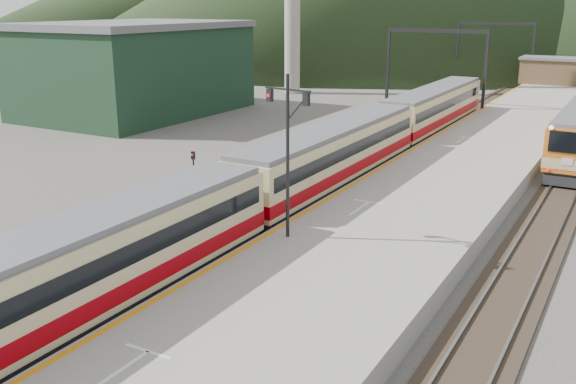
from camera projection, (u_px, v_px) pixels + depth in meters
The scene contains 12 objects.
track_main at pixel (408, 147), 47.29m from camera, with size 2.60×200.00×0.23m.
track_far at pixel (346, 140), 49.65m from camera, with size 2.60×200.00×0.23m.
platform at pixel (479, 155), 42.87m from camera, with size 8.00×100.00×1.00m, color gray.
gantry_near at pixel (436, 55), 59.60m from camera, with size 9.55×0.25×8.00m.
gantry_far at pixel (495, 42), 80.49m from camera, with size 9.55×0.25×8.00m.
warehouse at pixel (135, 68), 60.92m from camera, with size 14.50×20.50×8.60m.
station_shed at pixel (562, 71), 75.70m from camera, with size 9.40×4.40×3.10m.
main_train at pixel (333, 159), 35.96m from camera, with size 2.74×56.33×3.35m.
signal_mast at pixel (288, 140), 25.44m from camera, with size 2.19×0.48×6.68m.
short_signal_b at pixel (276, 163), 36.85m from camera, with size 0.26×0.22×2.27m.
short_signal_c at pixel (194, 165), 36.28m from camera, with size 0.26×0.23×2.27m.
worker at pixel (16, 260), 24.35m from camera, with size 0.68×0.44×1.85m, color black.
Camera 1 is at (14.96, -4.69, 10.33)m, focal length 40.00 mm.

